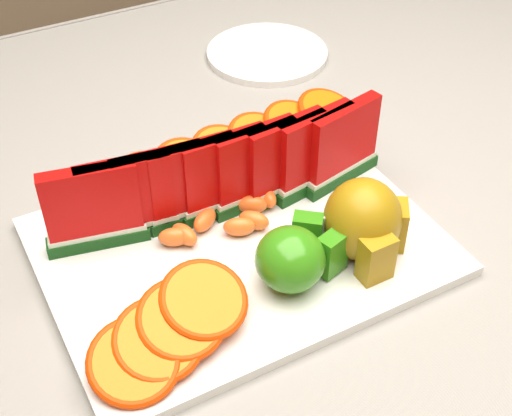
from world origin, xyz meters
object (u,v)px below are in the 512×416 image
Objects in this scene: apple_cluster at (295,256)px; pear_cluster at (365,222)px; side_plate at (267,53)px; platter at (239,246)px.

pear_cluster is (0.08, 0.00, 0.01)m from apple_cluster.
apple_cluster is 0.52× the size of side_plate.
pear_cluster reaches higher than platter.
side_plate is at bearing 73.77° from pear_cluster.
side_plate is (0.23, 0.35, -0.00)m from platter.
apple_cluster is at bearing -115.95° from side_plate.
platter reaches higher than side_plate.
pear_cluster reaches higher than side_plate.
side_plate is (0.12, 0.42, -0.05)m from pear_cluster.
pear_cluster is 0.44m from side_plate.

